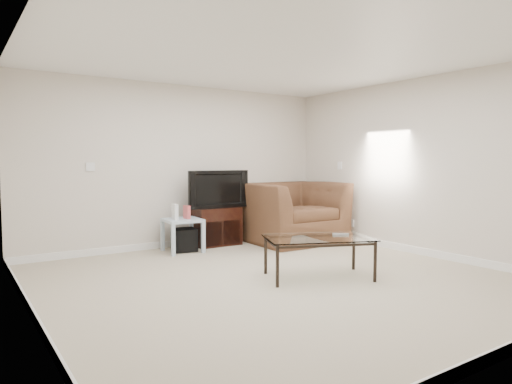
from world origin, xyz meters
TOP-DOWN VIEW (x-y plane):
  - floor at (0.00, 0.00)m, footprint 5.00×5.00m
  - ceiling at (0.00, 0.00)m, footprint 5.00×5.00m
  - wall_back at (0.00, 2.50)m, footprint 5.00×0.02m
  - wall_left at (-2.50, 0.00)m, footprint 0.02×5.00m
  - wall_right at (2.50, 0.00)m, footprint 0.02×5.00m
  - plate_back at (-1.40, 2.49)m, footprint 0.12×0.02m
  - plate_right_switch at (2.49, 1.60)m, footprint 0.02×0.09m
  - plate_right_outlet at (2.49, 1.30)m, footprint 0.02×0.08m
  - tv_stand at (0.45, 2.28)m, footprint 0.73×0.51m
  - dvd_player at (0.45, 2.24)m, footprint 0.39×0.28m
  - television at (0.45, 2.25)m, footprint 0.95×0.23m
  - side_table at (-0.22, 2.05)m, footprint 0.54×0.54m
  - subwoofer at (-0.19, 2.07)m, footprint 0.38×0.38m
  - game_console at (-0.35, 2.04)m, footprint 0.07×0.17m
  - game_case at (-0.16, 2.03)m, footprint 0.05×0.14m
  - recliner at (1.64, 1.81)m, footprint 1.53×1.02m
  - coffee_table at (0.43, -0.18)m, footprint 1.36×1.08m
  - remote at (0.74, -0.21)m, footprint 0.18×0.16m

SIDE VIEW (x-z plane):
  - floor at x=0.00m, z-range 0.00..0.00m
  - subwoofer at x=-0.19m, z-range 0.01..0.34m
  - coffee_table at x=0.43m, z-range 0.00..0.47m
  - side_table at x=-0.22m, z-range 0.00..0.49m
  - tv_stand at x=0.45m, z-range 0.00..0.60m
  - plate_right_outlet at x=2.49m, z-range 0.24..0.36m
  - remote at x=0.74m, z-range 0.47..0.49m
  - dvd_player at x=0.45m, z-range 0.47..0.52m
  - game_case at x=-0.16m, z-range 0.49..0.68m
  - game_console at x=-0.35m, z-range 0.49..0.71m
  - recliner at x=1.64m, z-range 0.00..1.31m
  - television at x=0.45m, z-range 0.60..1.18m
  - wall_back at x=0.00m, z-range 0.00..2.50m
  - wall_left at x=-2.50m, z-range 0.00..2.50m
  - wall_right at x=2.50m, z-range 0.00..2.50m
  - plate_back at x=-1.40m, z-range 1.19..1.31m
  - plate_right_switch at x=2.49m, z-range 1.19..1.31m
  - ceiling at x=0.00m, z-range 2.50..2.50m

